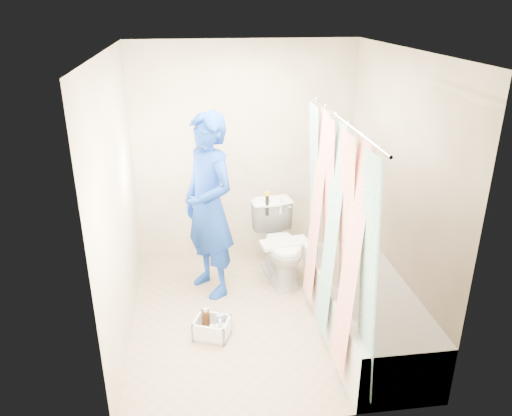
{
  "coord_description": "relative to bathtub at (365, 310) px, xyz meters",
  "views": [
    {
      "loc": [
        -0.58,
        -3.91,
        2.76
      ],
      "look_at": [
        -0.01,
        0.29,
        0.98
      ],
      "focal_mm": 35.0,
      "sensor_mm": 36.0,
      "label": 1
    }
  ],
  "objects": [
    {
      "name": "wall_right",
      "position": [
        0.35,
        0.43,
        0.93
      ],
      "size": [
        0.02,
        2.6,
        2.4
      ],
      "primitive_type": "cube",
      "color": "beige",
      "rests_on": "ground"
    },
    {
      "name": "shower_curtain",
      "position": [
        -0.33,
        0.0,
        0.75
      ],
      "size": [
        0.06,
        1.75,
        1.8
      ],
      "primitive_type": "cube",
      "color": "white",
      "rests_on": "curtain_rod"
    },
    {
      "name": "wall_back",
      "position": [
        -0.85,
        1.73,
        0.93
      ],
      "size": [
        2.4,
        0.02,
        2.4
      ],
      "primitive_type": "cube",
      "color": "beige",
      "rests_on": "ground"
    },
    {
      "name": "curtain_rod",
      "position": [
        -0.33,
        0.0,
        1.68
      ],
      "size": [
        0.02,
        1.9,
        0.02
      ],
      "primitive_type": "cylinder",
      "rotation": [
        1.57,
        0.0,
        0.0
      ],
      "color": "silver",
      "rests_on": "wall_back"
    },
    {
      "name": "plumber",
      "position": [
        -1.29,
        0.96,
        0.65
      ],
      "size": [
        0.72,
        0.8,
        1.84
      ],
      "primitive_type": "imported",
      "rotation": [
        0.0,
        0.0,
        -1.03
      ],
      "color": "#0D0F87",
      "rests_on": "ground"
    },
    {
      "name": "tank_internals",
      "position": [
        -0.63,
        1.31,
        0.51
      ],
      "size": [
        0.19,
        0.07,
        0.26
      ],
      "color": "black",
      "rests_on": "toilet"
    },
    {
      "name": "tank_lid",
      "position": [
        -0.53,
        0.98,
        0.2
      ],
      "size": [
        0.51,
        0.28,
        0.04
      ],
      "primitive_type": "cube",
      "rotation": [
        0.0,
        0.0,
        0.14
      ],
      "color": "silver",
      "rests_on": "toilet"
    },
    {
      "name": "ceiling",
      "position": [
        -0.85,
        0.43,
        2.13
      ],
      "size": [
        2.4,
        2.6,
        0.02
      ],
      "primitive_type": "cube",
      "color": "white",
      "rests_on": "wall_back"
    },
    {
      "name": "cleaning_caddy",
      "position": [
        -1.32,
        0.16,
        -0.18
      ],
      "size": [
        0.36,
        0.33,
        0.23
      ],
      "rotation": [
        0.0,
        0.0,
        -0.37
      ],
      "color": "white",
      "rests_on": "ground"
    },
    {
      "name": "toilet",
      "position": [
        -0.55,
        1.1,
        0.13
      ],
      "size": [
        0.55,
        0.83,
        0.79
      ],
      "primitive_type": "imported",
      "rotation": [
        0.0,
        0.0,
        0.14
      ],
      "color": "white",
      "rests_on": "ground"
    },
    {
      "name": "wall_front",
      "position": [
        -0.85,
        -0.88,
        0.93
      ],
      "size": [
        2.4,
        0.02,
        2.4
      ],
      "primitive_type": "cube",
      "color": "beige",
      "rests_on": "ground"
    },
    {
      "name": "floor",
      "position": [
        -0.85,
        0.43,
        -0.27
      ],
      "size": [
        2.6,
        2.6,
        0.0
      ],
      "primitive_type": "plane",
      "color": "tan",
      "rests_on": "ground"
    },
    {
      "name": "wall_left",
      "position": [
        -2.05,
        0.43,
        0.93
      ],
      "size": [
        0.02,
        2.6,
        2.4
      ],
      "primitive_type": "cube",
      "color": "beige",
      "rests_on": "ground"
    },
    {
      "name": "bathtub",
      "position": [
        0.0,
        0.0,
        0.0
      ],
      "size": [
        0.7,
        1.75,
        0.5
      ],
      "color": "silver",
      "rests_on": "ground"
    }
  ]
}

